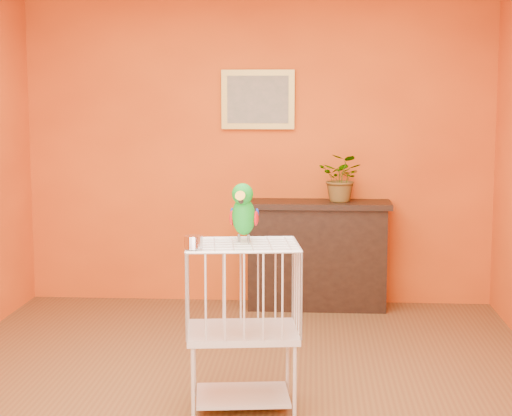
{
  "coord_description": "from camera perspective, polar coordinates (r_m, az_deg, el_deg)",
  "views": [
    {
      "loc": [
        0.48,
        -5.06,
        1.78
      ],
      "look_at": [
        0.16,
        -0.32,
        1.16
      ],
      "focal_mm": 60.0,
      "sensor_mm": 36.0,
      "label": 1
    }
  ],
  "objects": [
    {
      "name": "framed_picture",
      "position": [
        7.3,
        0.13,
        7.24
      ],
      "size": [
        0.62,
        0.04,
        0.5
      ],
      "color": "#B59640",
      "rests_on": "room_shell"
    },
    {
      "name": "console_cabinet",
      "position": [
        7.22,
        4.08,
        -3.12
      ],
      "size": [
        1.22,
        0.44,
        0.91
      ],
      "color": "black",
      "rests_on": "ground"
    },
    {
      "name": "feed_cup",
      "position": [
        4.62,
        -4.19,
        -2.28
      ],
      "size": [
        0.1,
        0.1,
        0.07
      ],
      "primitive_type": "cylinder",
      "color": "silver",
      "rests_on": "birdcage"
    },
    {
      "name": "ground",
      "position": [
        5.39,
        -1.47,
        -11.81
      ],
      "size": [
        4.5,
        4.5,
        0.0
      ],
      "primitive_type": "plane",
      "color": "brown",
      "rests_on": "ground"
    },
    {
      "name": "birdcage",
      "position": [
        4.89,
        -0.92,
        -7.73
      ],
      "size": [
        0.67,
        0.55,
        0.96
      ],
      "rotation": [
        0.0,
        0.0,
        0.12
      ],
      "color": "beige",
      "rests_on": "ground"
    },
    {
      "name": "potted_plant",
      "position": [
        7.11,
        5.77,
        1.64
      ],
      "size": [
        0.48,
        0.51,
        0.31
      ],
      "primitive_type": "imported",
      "rotation": [
        0.0,
        0.0,
        -0.39
      ],
      "color": "#26722D",
      "rests_on": "console_cabinet"
    },
    {
      "name": "room_shell",
      "position": [
        5.09,
        -1.53,
        5.27
      ],
      "size": [
        4.5,
        4.5,
        4.5
      ],
      "color": "orange",
      "rests_on": "ground"
    },
    {
      "name": "parrot",
      "position": [
        4.8,
        -0.83,
        -0.27
      ],
      "size": [
        0.17,
        0.31,
        0.34
      ],
      "rotation": [
        0.0,
        0.0,
        -0.08
      ],
      "color": "#59544C",
      "rests_on": "birdcage"
    }
  ]
}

